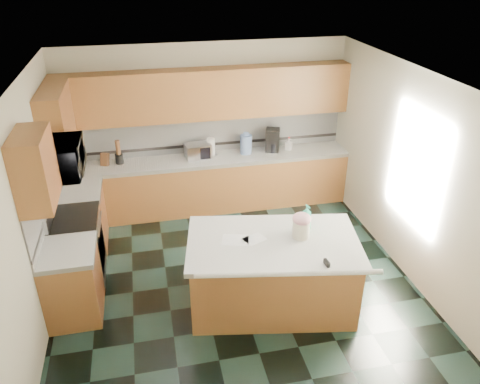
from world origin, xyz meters
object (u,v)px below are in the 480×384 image
object	(u,v)px
toaster_oven	(198,151)
treat_jar	(301,229)
island_base	(272,274)
island_top	(273,243)
soap_bottle_island	(306,217)
knife_block	(105,159)
coffee_maker	(273,140)

from	to	relation	value
toaster_oven	treat_jar	bearing A→B (deg)	-78.58
island_base	island_top	size ratio (longest dim) A/B	0.95
soap_bottle_island	knife_block	bearing A→B (deg)	123.37
soap_bottle_island	coffee_maker	distance (m)	2.49
knife_block	coffee_maker	distance (m)	2.73
treat_jar	coffee_maker	size ratio (longest dim) A/B	0.56
soap_bottle_island	coffee_maker	xyz separation A→B (m)	(0.28, 2.47, 0.02)
island_base	toaster_oven	bearing A→B (deg)	111.73
knife_block	soap_bottle_island	bearing A→B (deg)	-22.24
island_top	soap_bottle_island	world-z (taller)	soap_bottle_island
treat_jar	soap_bottle_island	world-z (taller)	soap_bottle_island
treat_jar	island_base	bearing A→B (deg)	167.48
island_base	coffee_maker	xyz separation A→B (m)	(0.73, 2.64, 0.68)
island_top	coffee_maker	world-z (taller)	coffee_maker
island_top	toaster_oven	world-z (taller)	toaster_oven
toaster_oven	coffee_maker	bearing A→B (deg)	-5.74
soap_bottle_island	coffee_maker	bearing A→B (deg)	71.97
island_base	island_top	distance (m)	0.46
treat_jar	toaster_oven	size ratio (longest dim) A/B	0.53
island_top	soap_bottle_island	distance (m)	0.52
treat_jar	soap_bottle_island	bearing A→B (deg)	36.73
island_top	coffee_maker	bearing A→B (deg)	84.83
treat_jar	coffee_maker	world-z (taller)	coffee_maker
soap_bottle_island	toaster_oven	size ratio (longest dim) A/B	0.81
treat_jar	knife_block	distance (m)	3.49
island_base	coffee_maker	size ratio (longest dim) A/B	5.05
island_base	coffee_maker	bearing A→B (deg)	84.83
knife_block	island_top	bearing A→B (deg)	-29.86
soap_bottle_island	knife_block	distance (m)	3.46
knife_block	coffee_maker	size ratio (longest dim) A/B	0.53
coffee_maker	treat_jar	bearing A→B (deg)	-79.73
toaster_oven	soap_bottle_island	bearing A→B (deg)	-75.22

